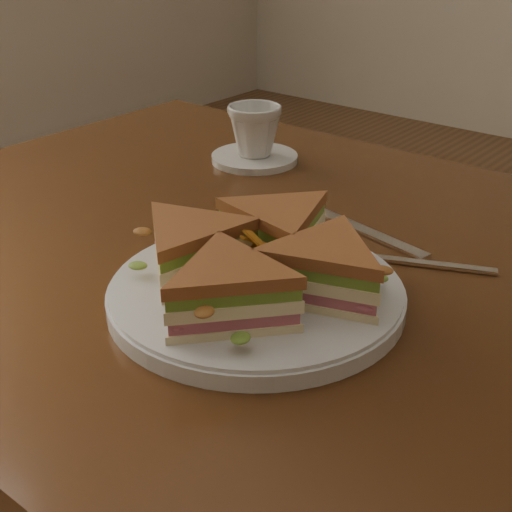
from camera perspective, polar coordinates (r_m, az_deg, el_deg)
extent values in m
cube|color=#351B0C|center=(0.78, 4.37, -1.75)|extent=(1.20, 0.80, 0.04)
cylinder|color=black|center=(1.49, -5.62, -3.36)|extent=(0.06, 0.06, 0.71)
cylinder|color=silver|center=(0.69, 0.00, -3.14)|extent=(0.28, 0.28, 0.02)
cube|color=silver|center=(0.78, 14.01, -0.73)|extent=(0.12, 0.06, 0.00)
ellipsoid|color=silver|center=(0.78, 7.08, 0.30)|extent=(0.05, 0.03, 0.01)
cube|color=silver|center=(0.84, 8.18, 2.17)|extent=(0.20, 0.06, 0.00)
cube|color=silver|center=(0.90, 4.00, 4.04)|extent=(0.05, 0.02, 0.00)
cylinder|color=silver|center=(1.07, -0.11, 7.86)|extent=(0.13, 0.13, 0.01)
imported|color=silver|center=(1.05, -0.12, 10.01)|extent=(0.10, 0.10, 0.07)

